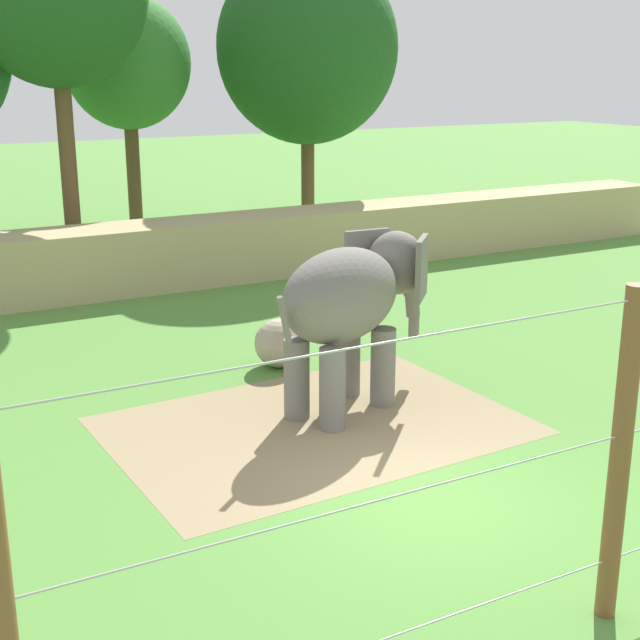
% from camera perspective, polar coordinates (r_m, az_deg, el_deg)
% --- Properties ---
extents(ground_plane, '(120.00, 120.00, 0.00)m').
position_cam_1_polar(ground_plane, '(12.48, 7.07, -11.35)').
color(ground_plane, '#518938').
extents(dirt_patch, '(6.70, 4.87, 0.01)m').
position_cam_1_polar(dirt_patch, '(14.73, -0.33, -6.75)').
color(dirt_patch, '#937F5B').
rests_on(dirt_patch, ground).
extents(embankment_wall, '(36.00, 1.80, 1.69)m').
position_cam_1_polar(embankment_wall, '(23.69, -11.96, 3.89)').
color(embankment_wall, tan).
rests_on(embankment_wall, ground).
extents(elephant, '(3.66, 2.39, 2.88)m').
position_cam_1_polar(elephant, '(14.97, 2.06, 1.32)').
color(elephant, slate).
rests_on(elephant, ground).
extents(enrichment_ball, '(0.96, 0.96, 0.96)m').
position_cam_1_polar(enrichment_ball, '(17.36, -2.64, -1.49)').
color(enrichment_ball, tan).
rests_on(enrichment_ball, ground).
extents(cable_fence, '(12.90, 0.22, 3.66)m').
position_cam_1_polar(cable_fence, '(9.68, 18.25, -8.44)').
color(cable_fence, brown).
rests_on(cable_fence, ground).
extents(tree_far_left, '(3.93, 3.93, 7.80)m').
position_cam_1_polar(tree_far_left, '(29.47, -12.20, 15.72)').
color(tree_far_left, brown).
rests_on(tree_far_left, ground).
extents(tree_far_right, '(5.81, 5.81, 9.23)m').
position_cam_1_polar(tree_far_right, '(29.80, -0.82, 16.98)').
color(tree_far_right, brown).
rests_on(tree_far_right, ground).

